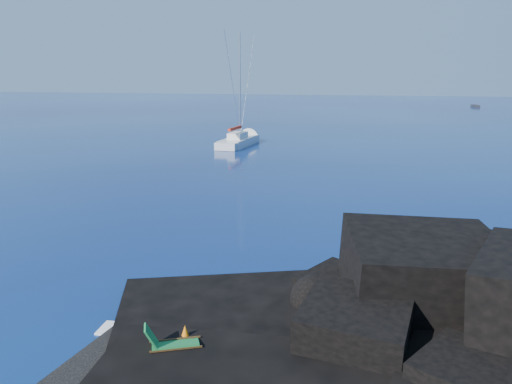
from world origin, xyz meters
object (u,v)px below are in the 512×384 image
at_px(deck_chair, 175,338).
at_px(distant_boat_a, 475,107).
at_px(marker_cone, 185,335).
at_px(sailboat, 239,145).

bearing_deg(deck_chair, distant_boat_a, 51.61).
relative_size(marker_cone, distant_boat_a, 0.14).
height_order(sailboat, distant_boat_a, sailboat).
bearing_deg(sailboat, distant_boat_a, 68.01).
xyz_separation_m(sailboat, deck_chair, (11.29, -44.74, 0.87)).
bearing_deg(deck_chair, sailboat, 77.90).
relative_size(deck_chair, distant_boat_a, 0.36).
height_order(sailboat, marker_cone, sailboat).
relative_size(sailboat, marker_cone, 21.32).
bearing_deg(sailboat, deck_chair, -73.03).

